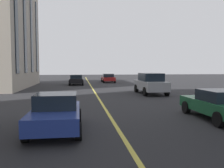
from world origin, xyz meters
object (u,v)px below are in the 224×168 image
Objects in this scene: car_silver_trailing at (151,83)px; car_red_parked_b at (108,78)px; car_green_parked_a at (219,104)px; car_blue_mid at (56,112)px; car_black_far at (76,80)px.

car_silver_trailing is 1.07× the size of car_red_parked_b.
car_red_parked_b is 27.45m from car_green_parked_a.
car_red_parked_b is (16.85, 1.82, -0.27)m from car_silver_trailing.
car_black_far is (24.09, -0.45, 0.00)m from car_blue_mid.
car_silver_trailing is 13.62m from car_blue_mid.
car_silver_trailing is at bearing -32.18° from car_blue_mid.
car_green_parked_a is at bearing -82.25° from car_blue_mid.
car_green_parked_a is 1.13× the size of car_blue_mid.
car_silver_trailing reaches higher than car_green_parked_a.
car_red_parked_b and car_green_parked_a have the same top height.
car_blue_mid is 24.09m from car_black_far.
car_silver_trailing is at bearing -173.82° from car_red_parked_b.
car_green_parked_a is 7.32m from car_blue_mid.
car_silver_trailing reaches higher than car_red_parked_b.
car_silver_trailing is 1.21× the size of car_blue_mid.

